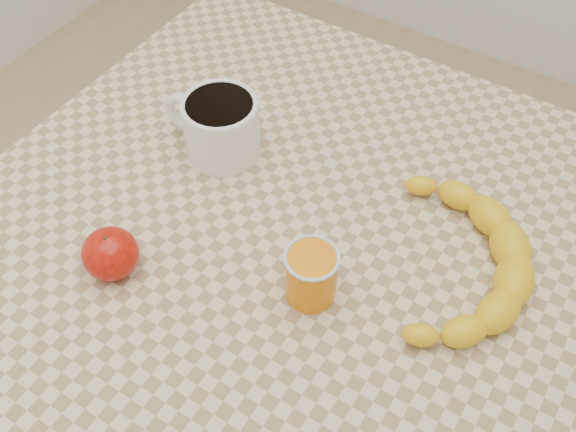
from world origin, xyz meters
The scene contains 5 objects.
table centered at (0.00, 0.00, 0.66)m, with size 0.80×0.80×0.75m.
coffee_mug centered at (-0.15, 0.06, 0.80)m, with size 0.14×0.11×0.09m.
orange_juice_glass centered at (0.07, -0.07, 0.79)m, with size 0.06×0.06×0.07m.
apple centered at (-0.14, -0.16, 0.78)m, with size 0.07×0.07×0.06m.
banana centered at (0.20, 0.05, 0.77)m, with size 0.27×0.33×0.05m, color yellow, non-canonical shape.
Camera 1 is at (0.26, -0.42, 1.38)m, focal length 40.00 mm.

